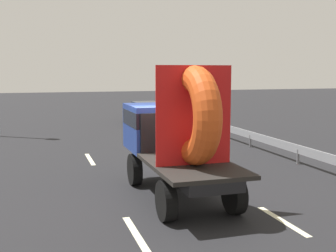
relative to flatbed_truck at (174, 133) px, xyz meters
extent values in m
plane|color=black|center=(0.10, -0.08, -1.72)|extent=(120.00, 120.00, 0.00)
cylinder|color=black|center=(-0.85, 1.19, -1.25)|extent=(0.28, 0.95, 0.95)
cylinder|color=black|center=(0.85, 1.19, -1.25)|extent=(0.28, 0.95, 0.95)
cylinder|color=black|center=(-0.85, -2.07, -1.25)|extent=(0.28, 0.95, 0.95)
cylinder|color=black|center=(0.85, -2.07, -1.25)|extent=(0.28, 0.95, 0.95)
cube|color=black|center=(0.00, -0.44, -0.79)|extent=(1.30, 5.21, 0.25)
cube|color=navy|center=(0.00, 1.19, 0.01)|extent=(2.00, 1.94, 1.35)
cube|color=black|center=(0.00, 1.14, 0.31)|extent=(2.02, 1.84, 0.44)
cube|color=black|center=(0.00, -1.41, -0.61)|extent=(2.00, 3.28, 0.10)
cube|color=black|center=(0.00, 0.18, -0.01)|extent=(1.80, 0.08, 1.10)
torus|color=#D84C19|center=(0.00, -1.56, 0.63)|extent=(0.65, 2.39, 2.39)
cube|color=red|center=(0.00, -1.56, 0.63)|extent=(1.90, 0.03, 2.39)
cylinder|color=black|center=(2.61, 17.85, -1.40)|extent=(0.22, 0.63, 0.63)
cylinder|color=black|center=(4.15, 17.85, -1.40)|extent=(0.22, 0.63, 0.63)
cylinder|color=black|center=(2.61, 15.18, -1.40)|extent=(0.22, 0.63, 0.63)
cylinder|color=black|center=(4.15, 15.18, -1.40)|extent=(0.22, 0.63, 0.63)
cube|color=black|center=(3.38, 16.52, -1.13)|extent=(1.78, 4.16, 0.54)
cube|color=black|center=(3.38, 16.42, -0.61)|extent=(1.60, 2.33, 0.50)
cube|color=gray|center=(5.53, 4.11, -1.17)|extent=(0.06, 14.77, 0.32)
cylinder|color=slate|center=(5.53, 2.27, -1.44)|extent=(0.10, 0.10, 0.55)
cylinder|color=slate|center=(5.53, 5.96, -1.44)|extent=(0.10, 0.10, 0.55)
cylinder|color=slate|center=(5.53, 9.65, -1.44)|extent=(0.10, 0.10, 0.55)
cube|color=beige|center=(-1.69, -2.84, -1.71)|extent=(0.16, 2.51, 0.01)
cube|color=beige|center=(-1.69, 5.38, -1.71)|extent=(0.16, 2.26, 0.01)
cube|color=beige|center=(1.69, -2.87, -1.71)|extent=(0.16, 2.03, 0.01)
cube|color=beige|center=(1.69, 5.13, -1.71)|extent=(0.16, 2.66, 0.01)
camera|label=1|loc=(-3.58, -11.09, 1.69)|focal=45.75mm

